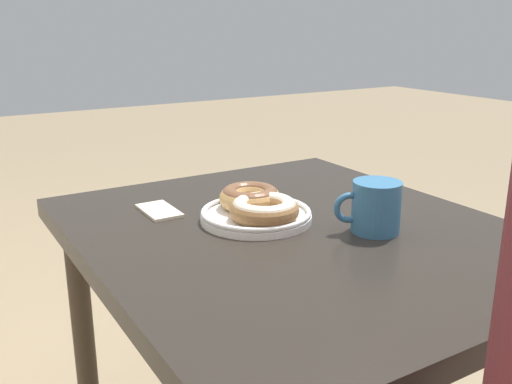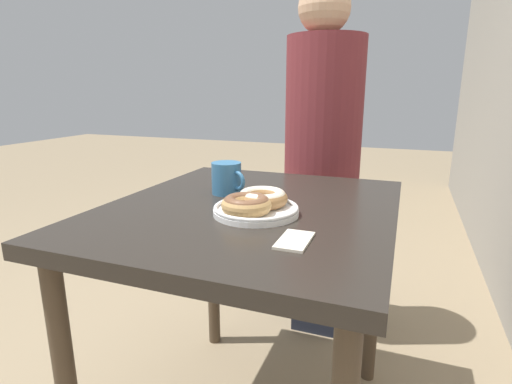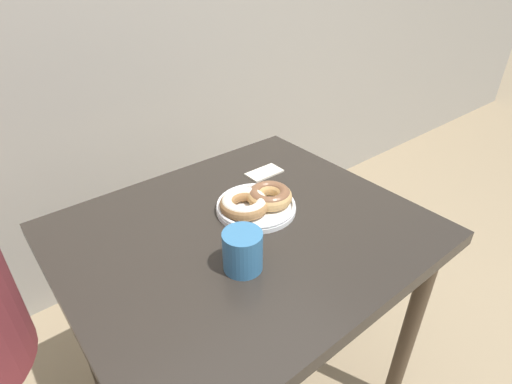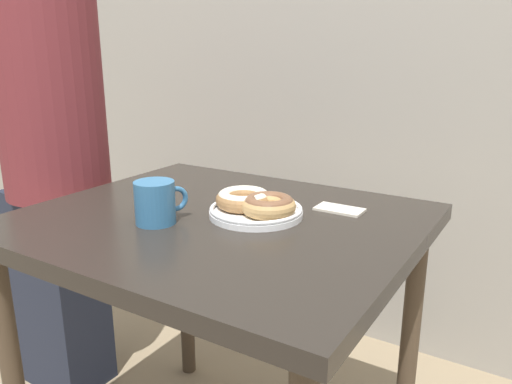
% 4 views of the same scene
% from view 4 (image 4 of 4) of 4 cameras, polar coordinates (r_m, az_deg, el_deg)
% --- Properties ---
extents(wall_back, '(8.00, 0.05, 2.60)m').
position_cam_4_polar(wall_back, '(1.97, 12.47, 19.71)').
color(wall_back, '#9E998E').
rests_on(wall_back, ground_plane).
extents(dining_table, '(0.91, 0.78, 0.78)m').
position_cam_4_polar(dining_table, '(1.23, -4.18, -7.11)').
color(dining_table, '#28231E').
rests_on(dining_table, ground_plane).
extents(donut_plate, '(0.24, 0.22, 0.06)m').
position_cam_4_polar(donut_plate, '(1.18, -0.05, -1.48)').
color(donut_plate, white).
rests_on(donut_plate, dining_table).
extents(coffee_mug, '(0.09, 0.12, 0.10)m').
position_cam_4_polar(coffee_mug, '(1.15, -11.36, -1.11)').
color(coffee_mug, teal).
rests_on(coffee_mug, dining_table).
extents(person_figure, '(0.37, 0.32, 1.49)m').
position_cam_4_polar(person_figure, '(1.72, -22.07, 2.57)').
color(person_figure, '#232838').
rests_on(person_figure, ground_plane).
extents(napkin, '(0.12, 0.06, 0.01)m').
position_cam_4_polar(napkin, '(1.25, 9.52, -1.97)').
color(napkin, beige).
rests_on(napkin, dining_table).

